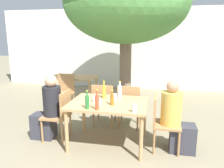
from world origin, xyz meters
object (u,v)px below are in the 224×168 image
at_px(patio_chair_4, 65,90).
at_px(green_bottle_1, 87,102).
at_px(dining_table_back, 73,80).
at_px(person_seated_1, 176,121).
at_px(person_seated_0, 48,111).
at_px(water_bottle_3, 120,91).
at_px(tree_near, 126,3).
at_px(amber_bottle_0, 112,99).
at_px(drinking_glass_3, 134,108).
at_px(soda_bottle_4, 97,102).
at_px(oil_cruet_2, 104,91).
at_px(patio_chair_1, 161,120).
at_px(drinking_glass_2, 95,99).
at_px(dining_table_front, 108,107).
at_px(drinking_glass_0, 114,97).
at_px(patio_chair_2, 104,103).
at_px(patio_chair_0, 60,112).
at_px(patio_chair_3, 129,104).
at_px(drinking_glass_1, 99,102).

relative_size(patio_chair_4, green_bottle_1, 3.10).
xyz_separation_m(dining_table_back, person_seated_1, (2.59, -2.15, -0.14)).
bearing_deg(person_seated_0, green_bottle_1, 65.61).
height_order(patio_chair_4, water_bottle_3, water_bottle_3).
bearing_deg(tree_near, amber_bottle_0, -87.70).
bearing_deg(person_seated_0, drinking_glass_3, 75.35).
height_order(soda_bottle_4, drinking_glass_3, soda_bottle_4).
height_order(oil_cruet_2, drinking_glass_3, oil_cruet_2).
height_order(patio_chair_1, drinking_glass_2, patio_chair_1).
bearing_deg(green_bottle_1, person_seated_0, 155.61).
relative_size(patio_chair_1, amber_bottle_0, 3.62).
xyz_separation_m(dining_table_back, amber_bottle_0, (1.56, -2.29, 0.20)).
relative_size(person_seated_1, oil_cruet_2, 3.71).
relative_size(dining_table_front, soda_bottle_4, 4.14).
height_order(person_seated_1, drinking_glass_2, person_seated_1).
distance_m(green_bottle_1, drinking_glass_2, 0.38).
relative_size(water_bottle_3, drinking_glass_0, 2.92).
distance_m(dining_table_back, patio_chair_2, 1.88).
relative_size(tree_near, amber_bottle_0, 14.22).
height_order(patio_chair_0, oil_cruet_2, oil_cruet_2).
bearing_deg(drinking_glass_3, person_seated_0, 165.35).
relative_size(patio_chair_2, drinking_glass_0, 8.93).
distance_m(dining_table_back, patio_chair_3, 2.25).
xyz_separation_m(amber_bottle_0, oil_cruet_2, (-0.23, 0.37, 0.03)).
height_order(patio_chair_2, drinking_glass_2, patio_chair_2).
height_order(tree_near, drinking_glass_3, tree_near).
bearing_deg(patio_chair_3, amber_bottle_0, 78.99).
bearing_deg(drinking_glass_2, patio_chair_1, 1.09).
bearing_deg(oil_cruet_2, person_seated_1, -10.32).
height_order(patio_chair_1, drinking_glass_3, patio_chair_1).
distance_m(patio_chair_3, water_bottle_3, 0.53).
bearing_deg(patio_chair_2, water_bottle_3, 137.49).
height_order(patio_chair_0, patio_chair_3, same).
xyz_separation_m(patio_chair_0, amber_bottle_0, (0.98, -0.14, 0.34)).
relative_size(patio_chair_0, oil_cruet_2, 2.86).
height_order(dining_table_front, dining_table_back, same).
xyz_separation_m(patio_chair_3, amber_bottle_0, (-0.17, -0.86, 0.34)).
xyz_separation_m(person_seated_1, oil_cruet_2, (-1.26, 0.23, 0.36)).
height_order(tree_near, person_seated_1, tree_near).
xyz_separation_m(dining_table_back, patio_chair_2, (1.21, -1.44, -0.14)).
xyz_separation_m(tree_near, amber_bottle_0, (0.08, -2.05, -1.74)).
height_order(dining_table_front, person_seated_1, person_seated_1).
bearing_deg(patio_chair_3, oil_cruet_2, 51.20).
distance_m(patio_chair_4, person_seated_1, 3.02).
bearing_deg(drinking_glass_1, person_seated_0, 171.19).
height_order(dining_table_back, patio_chair_0, patio_chair_0).
xyz_separation_m(patio_chair_4, person_seated_0, (0.35, -1.54, 0.02)).
distance_m(patio_chair_4, green_bottle_1, 2.32).
bearing_deg(patio_chair_4, tree_near, 14.05).
bearing_deg(soda_bottle_4, green_bottle_1, 175.46).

